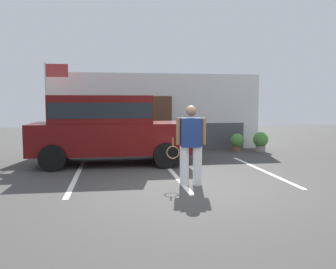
{
  "coord_description": "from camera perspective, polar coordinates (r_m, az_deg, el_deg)",
  "views": [
    {
      "loc": [
        -1.76,
        -7.51,
        1.85
      ],
      "look_at": [
        -0.37,
        1.2,
        1.05
      ],
      "focal_mm": 37.67,
      "sensor_mm": 36.0,
      "label": 1
    }
  ],
  "objects": [
    {
      "name": "ground_plane",
      "position": [
        7.93,
        4.06,
        -8.32
      ],
      "size": [
        40.0,
        40.0,
        0.0
      ],
      "primitive_type": "plane",
      "color": "#423F3D"
    },
    {
      "name": "potted_plant_by_porch",
      "position": [
        13.63,
        11.11,
        -1.11
      ],
      "size": [
        0.52,
        0.52,
        0.68
      ],
      "color": "brown",
      "rests_on": "ground_plane"
    },
    {
      "name": "parking_stripe_1",
      "position": [
        9.33,
        0.84,
        -6.24
      ],
      "size": [
        0.12,
        4.4,
        0.01
      ],
      "primitive_type": "cube",
      "color": "silver",
      "rests_on": "ground_plane"
    },
    {
      "name": "flag_pole",
      "position": [
        13.02,
        -18.38,
        6.61
      ],
      "size": [
        0.8,
        0.05,
        3.24
      ],
      "color": "silver",
      "rests_on": "ground_plane"
    },
    {
      "name": "tennis_player_man",
      "position": [
        7.85,
        3.7,
        -1.6
      ],
      "size": [
        0.9,
        0.34,
        1.79
      ],
      "rotation": [
        0.0,
        0.0,
        2.99
      ],
      "color": "white",
      "rests_on": "ground_plane"
    },
    {
      "name": "parking_stripe_0",
      "position": [
        9.24,
        -14.58,
        -6.52
      ],
      "size": [
        0.12,
        4.4,
        0.01
      ],
      "primitive_type": "cube",
      "color": "silver",
      "rests_on": "ground_plane"
    },
    {
      "name": "potted_plant_secondary",
      "position": [
        13.72,
        14.75,
        -0.99
      ],
      "size": [
        0.57,
        0.57,
        0.75
      ],
      "color": "gray",
      "rests_on": "ground_plane"
    },
    {
      "name": "parking_stripe_2",
      "position": [
        10.04,
        14.96,
        -5.59
      ],
      "size": [
        0.12,
        4.4,
        0.01
      ],
      "primitive_type": "cube",
      "color": "silver",
      "rests_on": "ground_plane"
    },
    {
      "name": "house_frontage",
      "position": [
        13.8,
        -1.73,
        3.3
      ],
      "size": [
        8.23,
        0.4,
        2.97
      ],
      "color": "white",
      "rests_on": "ground_plane"
    },
    {
      "name": "parked_suv",
      "position": [
        10.72,
        -9.82,
        1.34
      ],
      "size": [
        4.63,
        2.22,
        2.05
      ],
      "rotation": [
        0.0,
        0.0,
        -0.02
      ],
      "color": "#590C0C",
      "rests_on": "ground_plane"
    }
  ]
}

